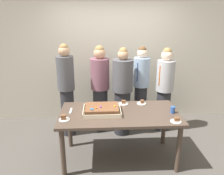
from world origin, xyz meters
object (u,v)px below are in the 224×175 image
Objects in this scene: plated_slice_far_right at (124,103)px; person_green_shirt_behind at (100,88)px; person_serving_front at (66,89)px; plated_slice_near_left at (64,118)px; person_far_right_suit at (123,91)px; person_left_edge_reaching at (164,89)px; party_table at (119,118)px; drink_cup_nearest at (173,110)px; person_striped_tie_right at (141,87)px; plated_slice_near_right at (176,120)px; plated_slice_far_left at (142,103)px; cake_server_utensil at (71,111)px; sheet_cake at (102,109)px.

person_green_shirt_behind reaches higher than plated_slice_far_right.
plated_slice_near_left is at bearing -33.09° from person_serving_front.
person_far_right_suit reaches higher than person_left_edge_reaching.
person_left_edge_reaching reaches higher than party_table.
person_striped_tie_right is at bearing 104.76° from drink_cup_nearest.
plated_slice_near_right is at bearing -45.75° from plated_slice_far_right.
drink_cup_nearest is at bearing 24.19° from person_serving_front.
drink_cup_nearest is (1.59, 0.15, 0.02)m from plated_slice_near_left.
plated_slice_near_left is 1.05m from plated_slice_far_right.
plated_slice_near_left is at bearing -155.85° from plated_slice_far_left.
plated_slice_near_right is 0.75× the size of cake_server_utensil.
sheet_cake is 5.60× the size of drink_cup_nearest.
person_green_shirt_behind is at bearing -87.81° from person_far_right_suit.
person_far_right_suit is (0.03, 0.46, 0.04)m from plated_slice_far_right.
person_serving_front is 1.04× the size of person_far_right_suit.
cake_server_utensil is at bearing -164.35° from plated_slice_far_right.
plated_slice_far_right is at bearing 73.88° from party_table.
party_table is 11.95× the size of plated_slice_far_right.
sheet_cake is at bearing 0.01° from person_left_edge_reaching.
plated_slice_far_right is at bearing -2.10° from person_left_edge_reaching.
plated_slice_far_right is at bearing 6.95° from person_striped_tie_right.
plated_slice_near_right is 1.00× the size of plated_slice_far_left.
party_table is at bearing -7.55° from cake_server_utensil.
drink_cup_nearest is 0.06× the size of person_far_right_suit.
person_far_right_suit is at bearing 118.93° from plated_slice_near_right.
cake_server_utensil is (-1.14, -0.23, -0.01)m from plated_slice_far_left.
person_far_right_suit reaches higher than party_table.
drink_cup_nearest is at bearing 64.80° from person_far_right_suit.
person_green_shirt_behind reaches higher than person_left_edge_reaching.
sheet_cake reaches higher than plated_slice_near_right.
cake_server_utensil is 0.12× the size of person_serving_front.
person_far_right_suit is (-0.67, 0.85, 0.01)m from drink_cup_nearest.
person_serving_front is at bearing -33.58° from person_left_edge_reaching.
sheet_cake is 1.08m from plated_slice_near_right.
person_green_shirt_behind is at bearing 128.12° from plated_slice_near_right.
plated_slice_near_left is 0.09× the size of person_left_edge_reaching.
plated_slice_near_right is 1.40m from person_striped_tie_right.
plated_slice_near_right is 0.09× the size of person_serving_front.
plated_slice_near_left reaches higher than plated_slice_far_right.
party_table is 0.36m from plated_slice_far_right.
person_left_edge_reaching is (1.74, 1.11, 0.03)m from plated_slice_near_left.
person_striped_tie_right is (0.11, 0.70, 0.05)m from plated_slice_far_left.
sheet_cake is (-0.26, 0.02, 0.14)m from party_table.
person_green_shirt_behind is at bearing 66.68° from plated_slice_near_left.
drink_cup_nearest is at bearing -3.89° from party_table.
cake_server_utensil is (-0.74, 0.10, 0.10)m from party_table.
plated_slice_near_left is 1.56m from plated_slice_near_right.
plated_slice_far_right is at bearing 150.99° from drink_cup_nearest.
sheet_cake is at bearing 0.00° from person_striped_tie_right.
cake_server_utensil is 1.86m from person_left_edge_reaching.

